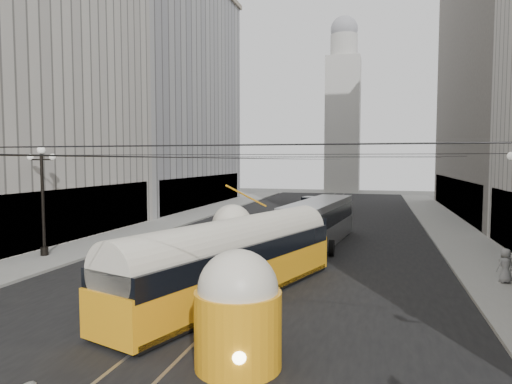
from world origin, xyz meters
The scene contains 15 objects.
road centered at (0.00, 32.50, 0.00)m, with size 20.00×85.00×0.02m, color black.
sidewalk_left centered at (-12.00, 36.00, 0.07)m, with size 4.00×72.00×0.15m, color gray.
sidewalk_right centered at (12.00, 36.00, 0.07)m, with size 4.00×72.00×0.15m, color gray.
rail_left centered at (-0.75, 32.50, 0.00)m, with size 0.12×85.00×0.04m, color gray.
rail_right centered at (0.75, 32.50, 0.00)m, with size 0.12×85.00×0.04m, color gray.
building_left_mid centered at (-20.00, 24.00, 17.31)m, with size 12.60×20.60×34.60m.
building_left_far centered at (-19.99, 48.00, 14.31)m, with size 12.60×28.60×28.60m.
distant_tower centered at (0.00, 80.00, 14.97)m, with size 6.00×6.00×31.36m.
lamppost_left_mid centered at (-12.60, 18.00, 3.74)m, with size 1.86×0.44×6.37m.
catenary centered at (0.12, 31.49, 5.88)m, with size 25.00×72.00×0.23m.
streetcar centered at (0.50, 13.46, 1.63)m, with size 6.48×14.56×3.33m.
city_bus centered at (2.39, 26.73, 1.62)m, with size 3.79×11.86×2.95m.
sedan_white_far centered at (2.03, 47.60, 0.57)m, with size 2.79×4.30×1.26m.
sedan_dark_far centered at (-1.72, 50.70, 0.58)m, with size 2.31×4.27×1.28m.
pedestrian_sidewalk_right centered at (11.86, 18.32, 0.94)m, with size 0.77×0.47×1.57m, color gray.
Camera 1 is at (6.16, -4.29, 5.71)m, focal length 32.00 mm.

